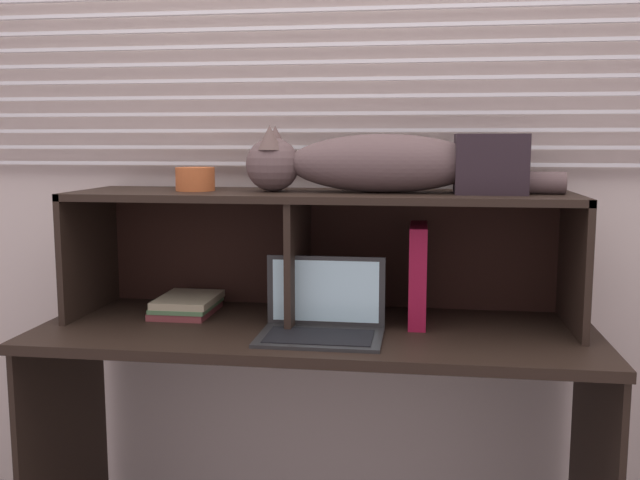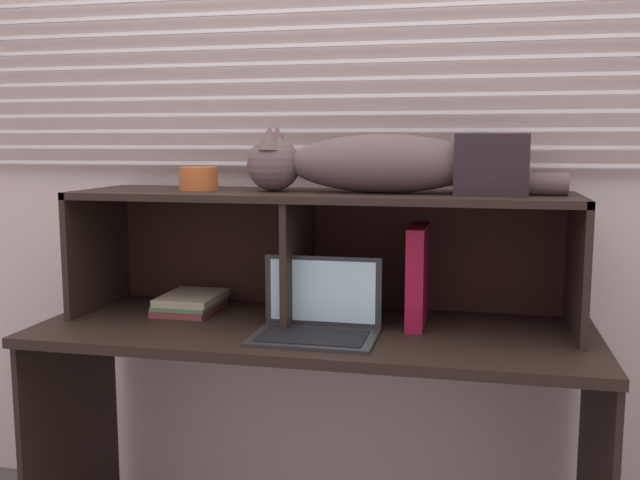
# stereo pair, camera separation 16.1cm
# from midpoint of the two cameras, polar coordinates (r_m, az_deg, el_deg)

# --- Properties ---
(back_panel_with_blinds) EXTENTS (4.40, 0.08, 2.50)m
(back_panel_with_blinds) POSITION_cam_midpoint_polar(r_m,az_deg,el_deg) (2.41, -1.09, 7.24)
(back_panel_with_blinds) COLOR beige
(back_panel_with_blinds) RESTS_ON ground
(desk) EXTENTS (1.65, 0.62, 0.73)m
(desk) POSITION_cam_midpoint_polar(r_m,az_deg,el_deg) (2.17, -2.55, -10.32)
(desk) COLOR black
(desk) RESTS_ON ground
(hutch_shelf_unit) EXTENTS (1.52, 0.40, 0.40)m
(hutch_shelf_unit) POSITION_cam_midpoint_polar(r_m,az_deg,el_deg) (2.21, -2.14, 1.14)
(hutch_shelf_unit) COLOR black
(hutch_shelf_unit) RESTS_ON desk
(cat) EXTENTS (0.95, 0.19, 0.20)m
(cat) POSITION_cam_midpoint_polar(r_m,az_deg,el_deg) (2.14, 1.55, 6.12)
(cat) COLOR brown
(cat) RESTS_ON hutch_shelf_unit
(laptop) EXTENTS (0.35, 0.24, 0.22)m
(laptop) POSITION_cam_midpoint_polar(r_m,az_deg,el_deg) (2.03, -2.13, -6.44)
(laptop) COLOR #262626
(laptop) RESTS_ON desk
(binder_upright) EXTENTS (0.05, 0.24, 0.30)m
(binder_upright) POSITION_cam_midpoint_polar(r_m,az_deg,el_deg) (2.17, 5.73, -2.72)
(binder_upright) COLOR maroon
(binder_upright) RESTS_ON desk
(book_stack) EXTENTS (0.19, 0.24, 0.06)m
(book_stack) POSITION_cam_midpoint_polar(r_m,az_deg,el_deg) (2.34, -12.56, -5.11)
(book_stack) COLOR brown
(book_stack) RESTS_ON desk
(small_basket) EXTENTS (0.12, 0.12, 0.07)m
(small_basket) POSITION_cam_midpoint_polar(r_m,az_deg,el_deg) (2.27, -11.97, 4.79)
(small_basket) COLOR #B45529
(small_basket) RESTS_ON hutch_shelf_unit
(storage_box) EXTENTS (0.20, 0.18, 0.17)m
(storage_box) POSITION_cam_midpoint_polar(r_m,az_deg,el_deg) (2.13, 11.34, 5.98)
(storage_box) COLOR black
(storage_box) RESTS_ON hutch_shelf_unit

